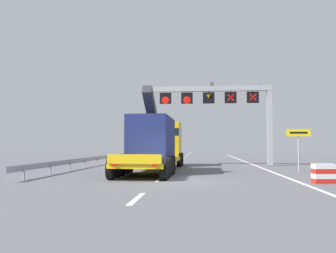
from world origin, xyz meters
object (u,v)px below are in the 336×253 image
Objects in this scene: crash_barrier_striped at (324,174)px; heavy_haul_truck_yellow at (158,142)px; overhead_lane_gantry at (224,101)px; exit_sign_yellow at (299,140)px.

heavy_haul_truck_yellow is at bearing 137.46° from crash_barrier_striped.
exit_sign_yellow is (4.29, -6.61, -3.39)m from overhead_lane_gantry.
overhead_lane_gantry is 8.04m from heavy_haul_truck_yellow.
overhead_lane_gantry reaches higher than crash_barrier_striped.
crash_barrier_striped is at bearing -74.62° from overhead_lane_gantry.
heavy_haul_truck_yellow is 13.33× the size of crash_barrier_striped.
crash_barrier_striped is (3.61, -13.12, -5.05)m from overhead_lane_gantry.
crash_barrier_striped is at bearing -96.00° from exit_sign_yellow.
heavy_haul_truck_yellow is 5.04× the size of exit_sign_yellow.
exit_sign_yellow is at bearing -56.99° from overhead_lane_gantry.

